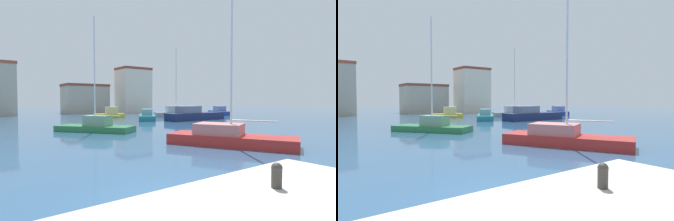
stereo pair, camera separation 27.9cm
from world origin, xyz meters
The scene contains 11 objects.
water centered at (15.00, 20.00, 0.00)m, with size 160.00×160.00×0.00m, color #2D5175.
mooring_bollard centered at (0.27, -2.63, 1.29)m, with size 0.21×0.21×0.50m.
sailboat_grey_distant_east centered at (22.58, 29.09, 0.69)m, with size 7.44×3.98×11.18m.
sailboat_green_far_right centered at (4.07, 16.69, 0.50)m, with size 5.89×6.74×9.86m.
motorboat_navy_outer_mooring centered at (19.76, 21.46, 0.69)m, with size 8.90×2.45×1.91m.
motorboat_yellow_inner_mooring centered at (12.42, 32.41, 0.60)m, with size 4.73×2.52×1.67m.
motorboat_teal_behind_lamppost centered at (15.05, 25.96, 0.48)m, with size 5.66×7.40×1.48m.
sailboat_red_far_left centered at (7.90, 5.22, 0.55)m, with size 5.56×7.74×12.58m.
motorboat_blue_distant_north centered at (32.11, 28.35, 0.58)m, with size 4.88×6.97×1.60m.
warehouse_block centered at (14.83, 50.36, 3.02)m, with size 8.75×6.18×6.02m.
waterfront_apartments centered at (24.09, 46.11, 4.85)m, with size 6.59×5.46×9.69m.
Camera 2 is at (-4.30, -5.70, 2.75)m, focal length 28.50 mm.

